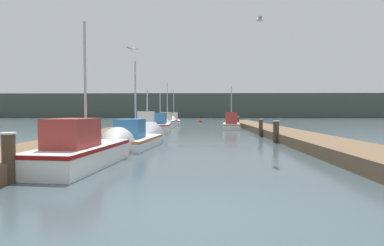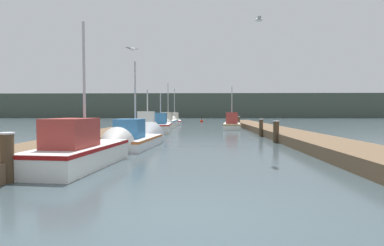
# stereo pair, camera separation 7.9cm
# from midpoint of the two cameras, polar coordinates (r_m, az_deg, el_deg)

# --- Properties ---
(ground_plane) EXTENTS (200.00, 200.00, 0.00)m
(ground_plane) POSITION_cam_midpoint_polar(r_m,az_deg,el_deg) (4.66, -0.37, -18.45)
(ground_plane) COLOR #38474C
(dock_left) EXTENTS (2.32, 40.00, 0.47)m
(dock_left) POSITION_cam_midpoint_polar(r_m,az_deg,el_deg) (21.14, -13.47, -1.62)
(dock_left) COLOR brown
(dock_left) RESTS_ON ground_plane
(dock_right) EXTENTS (2.32, 40.00, 0.47)m
(dock_right) POSITION_cam_midpoint_polar(r_m,az_deg,el_deg) (21.06, 16.07, -1.66)
(dock_right) COLOR brown
(dock_right) RESTS_ON ground_plane
(distant_shore_ridge) EXTENTS (120.00, 16.00, 5.91)m
(distant_shore_ridge) POSITION_cam_midpoint_polar(r_m,az_deg,el_deg) (79.08, 1.61, 3.23)
(distant_shore_ridge) COLOR #424C42
(distant_shore_ridge) RESTS_ON ground_plane
(fishing_boat_0) EXTENTS (1.95, 5.07, 4.72)m
(fishing_boat_0) POSITION_cam_midpoint_polar(r_m,az_deg,el_deg) (9.90, -18.85, -4.71)
(fishing_boat_0) COLOR silver
(fishing_boat_0) RESTS_ON ground_plane
(fishing_boat_1) EXTENTS (2.17, 4.91, 4.53)m
(fishing_boat_1) POSITION_cam_midpoint_polar(r_m,az_deg,el_deg) (14.42, -10.17, -2.89)
(fishing_boat_1) COLOR silver
(fishing_boat_1) RESTS_ON ground_plane
(fishing_boat_2) EXTENTS (1.82, 4.73, 3.33)m
(fishing_boat_2) POSITION_cam_midpoint_polar(r_m,az_deg,el_deg) (19.08, -8.33, -1.20)
(fishing_boat_2) COLOR silver
(fishing_boat_2) RESTS_ON ground_plane
(fishing_boat_3) EXTENTS (1.82, 5.69, 3.43)m
(fishing_boat_3) POSITION_cam_midpoint_polar(r_m,az_deg,el_deg) (23.91, -5.86, -0.53)
(fishing_boat_3) COLOR silver
(fishing_boat_3) RESTS_ON ground_plane
(fishing_boat_4) EXTENTS (1.90, 4.79, 4.36)m
(fishing_boat_4) POSITION_cam_midpoint_polar(r_m,az_deg,el_deg) (27.96, 7.67, -0.18)
(fishing_boat_4) COLOR silver
(fishing_boat_4) RESTS_ON ground_plane
(fishing_boat_5) EXTENTS (1.75, 6.20, 5.01)m
(fishing_boat_5) POSITION_cam_midpoint_polar(r_m,az_deg,el_deg) (31.98, -4.46, 0.18)
(fishing_boat_5) COLOR silver
(fishing_boat_5) RESTS_ON ground_plane
(fishing_boat_6) EXTENTS (1.98, 5.60, 4.81)m
(fishing_boat_6) POSITION_cam_midpoint_polar(r_m,az_deg,el_deg) (37.03, -3.29, 0.36)
(fishing_boat_6) COLOR silver
(fishing_boat_6) RESTS_ON ground_plane
(mooring_piling_0) EXTENTS (0.33, 0.33, 1.16)m
(mooring_piling_0) POSITION_cam_midpoint_polar(r_m,az_deg,el_deg) (8.11, -31.50, -5.58)
(mooring_piling_0) COLOR #473523
(mooring_piling_0) RESTS_ON ground_plane
(mooring_piling_1) EXTENTS (0.34, 0.34, 1.15)m
(mooring_piling_1) POSITION_cam_midpoint_polar(r_m,az_deg,el_deg) (16.30, 15.86, -1.56)
(mooring_piling_1) COLOR #473523
(mooring_piling_1) RESTS_ON ground_plane
(mooring_piling_2) EXTENTS (0.29, 0.29, 1.14)m
(mooring_piling_2) POSITION_cam_midpoint_polar(r_m,az_deg,el_deg) (19.99, 13.13, -0.85)
(mooring_piling_2) COLOR #473523
(mooring_piling_2) RESTS_ON ground_plane
(mooring_piling_3) EXTENTS (0.36, 0.36, 1.07)m
(mooring_piling_3) POSITION_cam_midpoint_polar(r_m,az_deg,el_deg) (32.59, 8.93, 0.31)
(mooring_piling_3) COLOR #473523
(mooring_piling_3) RESTS_ON ground_plane
(channel_buoy) EXTENTS (0.47, 0.47, 0.97)m
(channel_buoy) POSITION_cam_midpoint_polar(r_m,az_deg,el_deg) (44.62, 1.88, 0.34)
(channel_buoy) COLOR red
(channel_buoy) RESTS_ON ground_plane
(seagull_lead) EXTENTS (0.29, 0.56, 0.12)m
(seagull_lead) POSITION_cam_midpoint_polar(r_m,az_deg,el_deg) (11.58, 12.81, 18.63)
(seagull_lead) COLOR white
(seagull_1) EXTENTS (0.46, 0.48, 0.12)m
(seagull_1) POSITION_cam_midpoint_polar(r_m,az_deg,el_deg) (12.38, -11.14, 13.62)
(seagull_1) COLOR white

